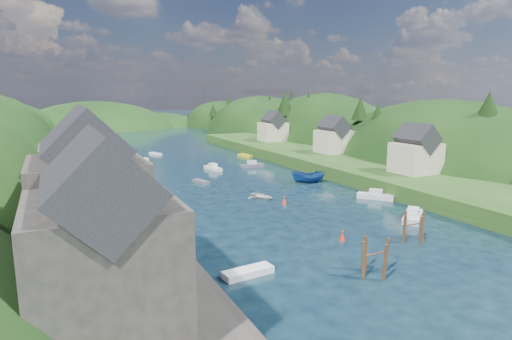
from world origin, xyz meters
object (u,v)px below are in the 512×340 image
piling_cluster_near (375,260)px  channel_buoy_near (342,236)px  channel_buoy_far (284,200)px  piling_cluster_far (413,229)px

piling_cluster_near → channel_buoy_near: piling_cluster_near is taller
channel_buoy_near → channel_buoy_far: same height
piling_cluster_far → channel_buoy_far: size_ratio=3.26×
piling_cluster_far → channel_buoy_near: size_ratio=3.26×
piling_cluster_far → channel_buoy_near: (-6.89, 3.33, -0.74)m
piling_cluster_near → piling_cluster_far: (9.87, 5.21, -0.14)m
channel_buoy_near → channel_buoy_far: bearing=83.1°
channel_buoy_near → channel_buoy_far: (1.98, 16.23, 0.00)m
piling_cluster_near → piling_cluster_far: piling_cluster_near is taller
piling_cluster_near → channel_buoy_far: piling_cluster_near is taller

